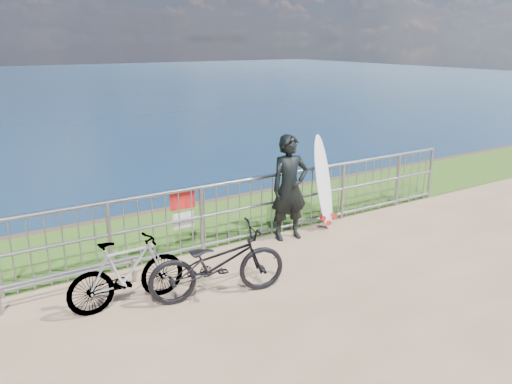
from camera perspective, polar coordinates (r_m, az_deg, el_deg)
grass_strip at (r=9.49m, az=-6.27°, el=-3.72°), size 120.00×120.00×0.00m
railing at (r=8.37m, az=-3.09°, el=-2.36°), size 10.06×0.10×1.13m
surfer at (r=8.56m, az=3.85°, el=0.47°), size 0.73×0.54×1.84m
surfboard at (r=9.18m, az=7.76°, el=0.73°), size 0.56×0.53×1.74m
bicycle_near at (r=6.76m, az=-4.41°, el=-8.09°), size 1.97×1.03×0.98m
bicycle_far at (r=6.75m, az=-14.53°, el=-8.87°), size 1.57×0.48×0.94m
bike_rack at (r=7.23m, az=-20.56°, el=-8.88°), size 1.93×0.05×0.40m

